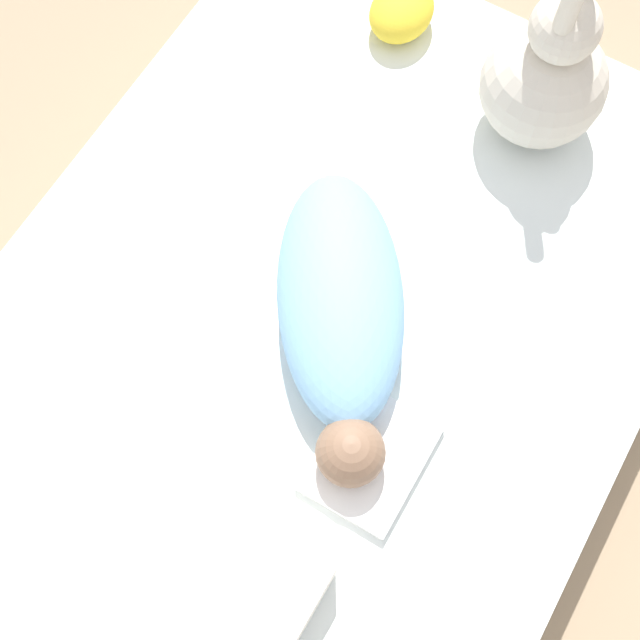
{
  "coord_description": "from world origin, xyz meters",
  "views": [
    {
      "loc": [
        -0.39,
        -0.27,
        1.6
      ],
      "look_at": [
        0.04,
        -0.01,
        0.28
      ],
      "focal_mm": 50.0,
      "sensor_mm": 36.0,
      "label": 1
    }
  ],
  "objects_px": {
    "pillow": "(183,601)",
    "bunny_plush": "(546,77)",
    "swaddled_baby": "(341,310)",
    "turtle_plush": "(402,10)"
  },
  "relations": [
    {
      "from": "swaddled_baby",
      "to": "bunny_plush",
      "type": "xyz_separation_m",
      "value": [
        0.52,
        -0.1,
        0.06
      ]
    },
    {
      "from": "bunny_plush",
      "to": "turtle_plush",
      "type": "xyz_separation_m",
      "value": [
        0.07,
        0.3,
        -0.09
      ]
    },
    {
      "from": "pillow",
      "to": "bunny_plush",
      "type": "relative_size",
      "value": 0.87
    },
    {
      "from": "swaddled_baby",
      "to": "turtle_plush",
      "type": "relative_size",
      "value": 2.89
    },
    {
      "from": "turtle_plush",
      "to": "swaddled_baby",
      "type": "bearing_deg",
      "value": -160.64
    },
    {
      "from": "swaddled_baby",
      "to": "pillow",
      "type": "distance_m",
      "value": 0.49
    },
    {
      "from": "pillow",
      "to": "turtle_plush",
      "type": "height_order",
      "value": "pillow"
    },
    {
      "from": "swaddled_baby",
      "to": "turtle_plush",
      "type": "distance_m",
      "value": 0.62
    },
    {
      "from": "bunny_plush",
      "to": "pillow",
      "type": "bearing_deg",
      "value": 175.9
    },
    {
      "from": "swaddled_baby",
      "to": "turtle_plush",
      "type": "xyz_separation_m",
      "value": [
        0.58,
        0.21,
        -0.03
      ]
    }
  ]
}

